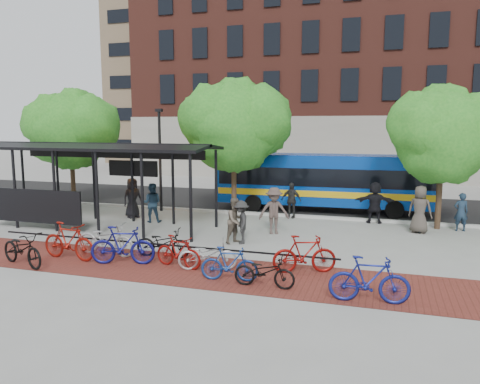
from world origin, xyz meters
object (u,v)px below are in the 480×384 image
(bike_1, at_px, (69,241))
(bike_11, at_px, (369,280))
(tree_a, at_px, (72,127))
(bike_4, at_px, (163,243))
(pedestrian_3, at_px, (274,211))
(bike_6, at_px, (207,255))
(pedestrian_4, at_px, (291,200))
(pedestrian_9, at_px, (241,222))
(bike_5, at_px, (178,252))
(tree_b, at_px, (236,122))
(bus, at_px, (324,179))
(bike_2, at_px, (106,239))
(bike_3, at_px, (123,245))
(bike_7, at_px, (229,264))
(pedestrian_7, at_px, (461,212))
(bike_9, at_px, (304,254))
(tree_c, at_px, (445,132))
(bike_8, at_px, (264,272))
(pedestrian_6, at_px, (420,209))
(bus_shelter, at_px, (92,157))
(pedestrian_8, at_px, (236,221))
(pedestrian_2, at_px, (152,203))
(lamp_post_left, at_px, (160,157))
(pedestrian_5, at_px, (375,202))
(bike_0, at_px, (22,249))
(pedestrian_0, at_px, (132,198))

(bike_1, distance_m, bike_11, 9.47)
(tree_a, xyz_separation_m, bike_4, (8.83, -7.35, -3.76))
(pedestrian_3, bearing_deg, bike_6, -120.00)
(pedestrian_4, bearing_deg, pedestrian_9, -88.35)
(bike_5, xyz_separation_m, bike_11, (5.68, -1.24, 0.09))
(tree_b, bearing_deg, bike_11, -55.72)
(bus, distance_m, bike_1, 13.12)
(bike_2, bearing_deg, tree_b, -12.29)
(pedestrian_4, bearing_deg, pedestrian_3, -79.89)
(bike_4, relative_size, pedestrian_4, 1.10)
(bus, relative_size, bike_6, 6.00)
(bike_3, distance_m, bike_7, 3.72)
(pedestrian_7, bearing_deg, bike_4, 24.64)
(bike_6, bearing_deg, pedestrian_3, -28.00)
(bike_9, height_order, pedestrian_7, pedestrian_7)
(bus, distance_m, bike_9, 10.38)
(tree_c, bearing_deg, bike_1, -144.52)
(bike_9, bearing_deg, bike_8, 131.79)
(pedestrian_9, bearing_deg, bike_4, -59.65)
(tree_b, relative_size, pedestrian_6, 3.35)
(bus, xyz_separation_m, bike_4, (-3.96, -10.04, -1.16))
(bus_shelter, height_order, pedestrian_3, bus_shelter)
(pedestrian_3, bearing_deg, bike_11, -79.85)
(pedestrian_7, xyz_separation_m, pedestrian_8, (-8.22, -4.65, 0.05))
(pedestrian_2, bearing_deg, pedestrian_8, 135.65)
(lamp_post_left, bearing_deg, pedestrian_6, -6.28)
(bike_6, bearing_deg, bike_7, -148.02)
(pedestrian_5, height_order, pedestrian_8, pedestrian_5)
(bike_9, bearing_deg, bike_0, 82.02)
(bus_shelter, height_order, pedestrian_7, bus_shelter)
(bike_6, relative_size, pedestrian_6, 0.92)
(tree_b, xyz_separation_m, bike_1, (-2.96, -8.52, -3.84))
(bus_shelter, bearing_deg, bike_6, -32.07)
(bus_shelter, bearing_deg, pedestrian_0, 72.61)
(bike_1, height_order, pedestrian_0, pedestrian_0)
(pedestrian_3, bearing_deg, pedestrian_4, 68.73)
(bike_0, bearing_deg, lamp_post_left, 19.95)
(pedestrian_5, bearing_deg, lamp_post_left, -3.51)
(bike_9, height_order, pedestrian_3, pedestrian_3)
(tree_c, relative_size, pedestrian_7, 3.73)
(tree_c, distance_m, bike_6, 11.52)
(bike_0, relative_size, pedestrian_9, 1.29)
(bike_2, height_order, bike_6, bike_2)
(bus_shelter, distance_m, pedestrian_0, 3.02)
(bus_shelter, xyz_separation_m, bike_9, (9.78, -3.78, -2.43))
(pedestrian_4, bearing_deg, bike_2, -109.23)
(pedestrian_3, bearing_deg, bus, 56.68)
(pedestrian_0, bearing_deg, bike_9, -86.69)
(bike_11, bearing_deg, bike_1, 78.52)
(bus, xyz_separation_m, bike_6, (-2.07, -10.87, -1.17))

